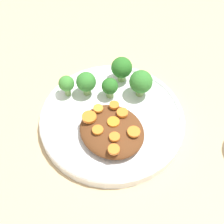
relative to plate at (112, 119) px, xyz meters
The scene contains 17 objects.
ground_plane 0.01m from the plate, ahead, with size 4.00×4.00×0.00m, color tan.
plate is the anchor object (origin of this frame).
stew_mound 0.05m from the plate, 139.22° to the left, with size 0.13×0.11×0.03m, color #5B3319.
broccoli_floret_0 0.09m from the plate, ahead, with size 0.04×0.04×0.05m.
broccoli_floret_1 0.12m from the plate, 17.06° to the left, with size 0.03×0.03×0.05m.
broccoli_floret_2 0.11m from the plate, 51.51° to the right, with size 0.04×0.04×0.06m.
broccoli_floret_3 0.09m from the plate, 84.61° to the right, with size 0.05×0.05×0.06m.
broccoli_floret_4 0.06m from the plate, 35.59° to the right, with size 0.03×0.03×0.05m.
carrot_slice_0 0.08m from the plate, behind, with size 0.02×0.02×0.00m, color orange.
carrot_slice_1 0.07m from the plate, 114.00° to the left, with size 0.02×0.02×0.00m, color orange.
carrot_slice_2 0.05m from the plate, 167.72° to the right, with size 0.02×0.02×0.01m, color orange.
carrot_slice_3 0.05m from the plate, 144.02° to the left, with size 0.02×0.02×0.00m, color orange.
carrot_slice_4 0.08m from the plate, 143.59° to the left, with size 0.02×0.02×0.01m, color orange.
carrot_slice_5 0.05m from the plate, 58.34° to the left, with size 0.02×0.02×0.00m, color orange.
carrot_slice_6 0.06m from the plate, 80.18° to the left, with size 0.03×0.03×0.01m, color orange.
carrot_slice_7 0.10m from the plate, 141.72° to the left, with size 0.02×0.02×0.01m, color orange.
carrot_slice_8 0.04m from the plate, 100.04° to the right, with size 0.02×0.02×0.01m, color orange.
Camera 1 is at (-0.28, 0.24, 0.52)m, focal length 50.00 mm.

